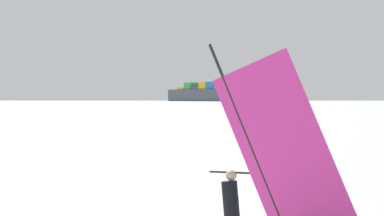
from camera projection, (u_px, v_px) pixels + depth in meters
The scene contains 3 objects.
windsurfer at pixel (251, 186), 12.88m from camera, with size 4.18×1.46×4.07m.
cargo_ship at pixel (227, 93), 712.69m from camera, with size 141.59×178.54×34.91m.
distant_headland at pixel (381, 91), 1587.44m from camera, with size 614.00×428.53×44.65m, color #4C564C.
Camera 1 is at (2.96, -10.49, 2.76)m, focal length 61.05 mm.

